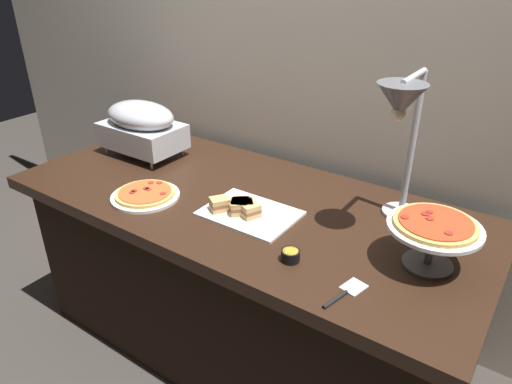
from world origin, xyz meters
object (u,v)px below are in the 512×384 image
pizza_plate_front (145,195)px  sauce_cup_near (290,255)px  pizza_plate_center (434,230)px  sandwich_platter (244,210)px  chafing_dish (141,125)px  heat_lamp (402,116)px  serving_spatula (345,293)px

pizza_plate_front → sauce_cup_near: 0.69m
pizza_plate_center → sandwich_platter: (-0.65, -0.07, -0.11)m
chafing_dish → sandwich_platter: size_ratio=1.12×
sandwich_platter → sauce_cup_near: bearing=-27.2°
pizza_plate_center → sauce_cup_near: (-0.36, -0.22, -0.11)m
heat_lamp → pizza_plate_center: heat_lamp is taller
heat_lamp → serving_spatula: (0.03, -0.38, -0.42)m
chafing_dish → pizza_plate_front: 0.47m
heat_lamp → pizza_plate_front: bearing=-161.6°
chafing_dish → pizza_plate_center: bearing=-5.1°
chafing_dish → sauce_cup_near: bearing=-18.7°
sandwich_platter → heat_lamp: bearing=20.7°
sandwich_platter → sauce_cup_near: size_ratio=5.65×
sandwich_platter → sauce_cup_near: 0.32m
pizza_plate_front → sandwich_platter: (0.40, 0.11, 0.01)m
pizza_plate_center → sauce_cup_near: size_ratio=4.66×
heat_lamp → sauce_cup_near: (-0.18, -0.33, -0.40)m
pizza_plate_front → pizza_plate_center: (1.05, 0.19, 0.11)m
heat_lamp → pizza_plate_center: bearing=-30.7°
chafing_dish → pizza_plate_center: (1.38, -0.12, -0.02)m
heat_lamp → pizza_plate_center: (0.18, -0.10, -0.29)m
sauce_cup_near → chafing_dish: bearing=161.3°
chafing_dish → sandwich_platter: (0.73, -0.20, -0.12)m
pizza_plate_center → sandwich_platter: size_ratio=0.82×
chafing_dish → sauce_cup_near: (1.02, -0.35, -0.12)m
sauce_cup_near → heat_lamp: bearing=60.6°
chafing_dish → heat_lamp: bearing=-0.9°
pizza_plate_front → sauce_cup_near: bearing=-3.0°
heat_lamp → sandwich_platter: bearing=-159.3°
pizza_plate_center → sauce_cup_near: bearing=-148.3°
pizza_plate_center → sauce_cup_near: pizza_plate_center is taller
heat_lamp → pizza_plate_front: heat_lamp is taller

